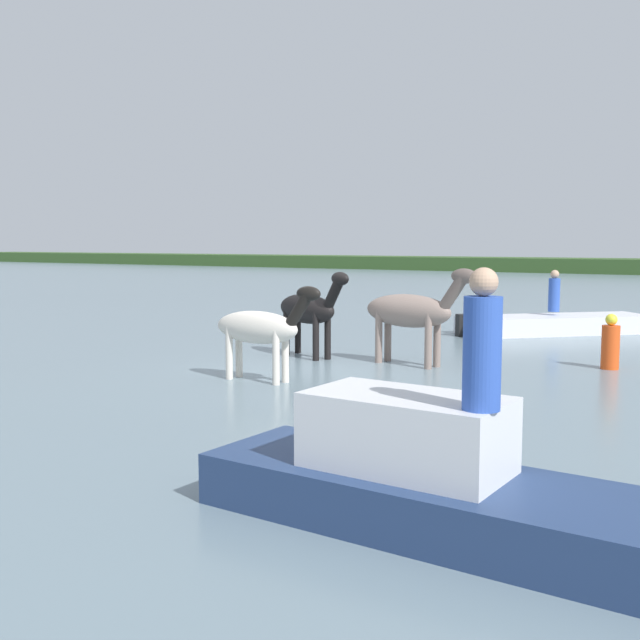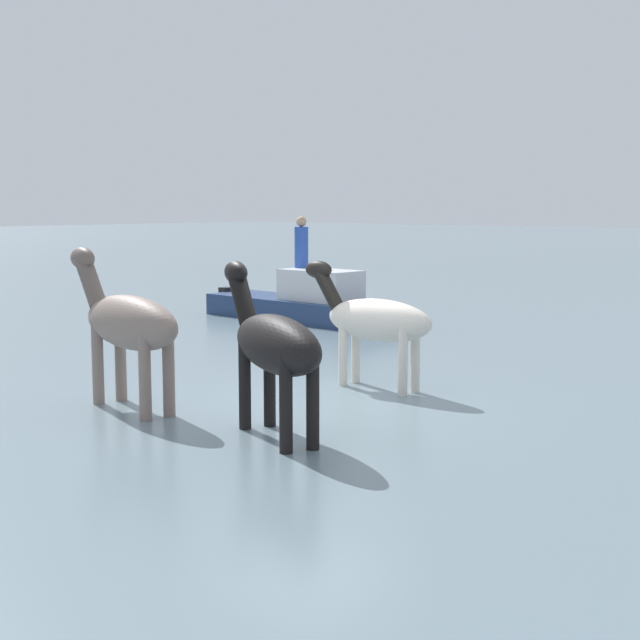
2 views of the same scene
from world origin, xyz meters
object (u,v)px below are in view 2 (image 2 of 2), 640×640
(horse_dun_straggler, at_px, (274,344))
(horse_mid_herd, at_px, (374,320))
(boat_dinghy_port, at_px, (305,307))
(person_watcher_seated, at_px, (301,244))
(horse_lead, at_px, (127,322))

(horse_dun_straggler, bearing_deg, horse_mid_herd, -51.60)
(boat_dinghy_port, distance_m, person_watcher_seated, 1.48)
(horse_dun_straggler, height_order, horse_mid_herd, horse_dun_straggler)
(horse_dun_straggler, bearing_deg, boat_dinghy_port, -27.42)
(horse_mid_herd, height_order, person_watcher_seated, person_watcher_seated)
(horse_lead, xyz_separation_m, boat_dinghy_port, (4.21, -8.31, -0.82))
(horse_dun_straggler, bearing_deg, horse_lead, 27.21)
(horse_lead, distance_m, person_watcher_seated, 9.66)
(horse_mid_herd, bearing_deg, horse_dun_straggler, 106.42)
(horse_dun_straggler, xyz_separation_m, boat_dinghy_port, (6.66, -8.15, -0.76))
(horse_lead, xyz_separation_m, horse_dun_straggler, (-2.45, -0.17, -0.06))
(horse_lead, xyz_separation_m, person_watcher_seated, (4.49, -8.53, 0.61))
(horse_dun_straggler, relative_size, boat_dinghy_port, 0.46)
(horse_lead, relative_size, person_watcher_seated, 2.26)
(horse_lead, relative_size, boat_dinghy_port, 0.50)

